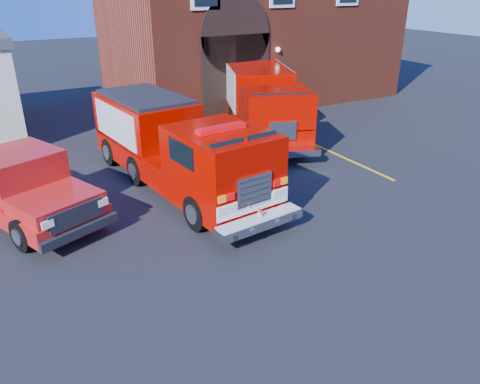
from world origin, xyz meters
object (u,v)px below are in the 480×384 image
fire_engine (176,146)px  pickup_truck (16,185)px  secondary_truck (261,100)px  fire_station (247,19)px

fire_engine → pickup_truck: fire_engine is taller
fire_engine → pickup_truck: 4.82m
secondary_truck → pickup_truck: bearing=-161.5°
pickup_truck → secondary_truck: bearing=18.5°
fire_station → pickup_truck: bearing=-141.9°
fire_station → pickup_truck: 18.03m
fire_engine → secondary_truck: bearing=34.1°
fire_station → secondary_truck: 8.71m
fire_engine → fire_station: bearing=50.8°
pickup_truck → secondary_truck: secondary_truck is taller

